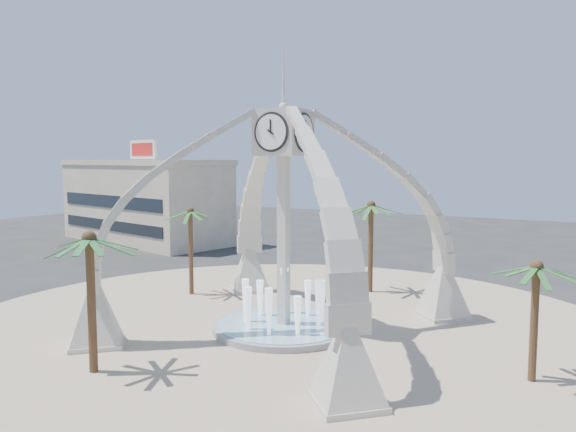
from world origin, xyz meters
The scene contains 9 objects.
ground centered at (0.00, 0.00, 0.00)m, with size 140.00×140.00×0.00m, color #282828.
plaza centered at (0.00, 0.00, 0.03)m, with size 40.00×40.00×0.06m, color tan.
clock_tower centered at (0.00, 0.00, 6.49)m, with size 17.94×17.94×16.30m.
fountain centered at (0.00, 0.00, 0.29)m, with size 8.00×8.00×3.62m.
building_nw centered at (-32.00, 22.00, 4.83)m, with size 23.75×13.73×11.90m.
palm_east centered at (13.02, -0.90, 5.01)m, with size 4.65×4.65×5.75m.
palm_west centered at (-10.01, 4.01, 5.90)m, with size 4.11×4.11×6.66m.
palm_north centered at (0.75, 11.06, 6.27)m, with size 4.66×4.66×7.12m.
palm_south centered at (-4.24, -9.70, 6.06)m, with size 5.36×5.36×6.93m.
Camera 1 is at (15.66, -26.50, 9.59)m, focal length 35.00 mm.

